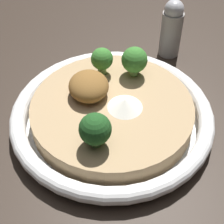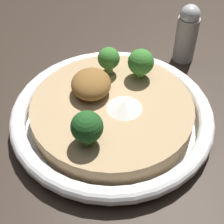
% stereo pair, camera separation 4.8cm
% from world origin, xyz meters
% --- Properties ---
extents(ground_plane, '(6.00, 6.00, 0.00)m').
position_xyz_m(ground_plane, '(0.00, 0.00, 0.00)').
color(ground_plane, '#2D231C').
extents(risotto_bowl, '(0.28, 0.28, 0.04)m').
position_xyz_m(risotto_bowl, '(0.00, 0.00, 0.02)').
color(risotto_bowl, white).
rests_on(risotto_bowl, ground_plane).
extents(cheese_sprinkle, '(0.05, 0.05, 0.01)m').
position_xyz_m(cheese_sprinkle, '(-0.01, -0.02, 0.04)').
color(cheese_sprinkle, white).
rests_on(cheese_sprinkle, risotto_bowl).
extents(crispy_onion_garnish, '(0.06, 0.06, 0.03)m').
position_xyz_m(crispy_onion_garnish, '(0.02, 0.03, 0.05)').
color(crispy_onion_garnish, brown).
rests_on(crispy_onion_garnish, risotto_bowl).
extents(broccoli_back_left, '(0.04, 0.04, 0.05)m').
position_xyz_m(broccoli_back_left, '(-0.07, 0.03, 0.06)').
color(broccoli_back_left, '#668E47').
rests_on(broccoli_back_left, risotto_bowl).
extents(broccoli_front_right, '(0.04, 0.04, 0.05)m').
position_xyz_m(broccoli_front_right, '(0.06, -0.04, 0.06)').
color(broccoli_front_right, '#668E47').
rests_on(broccoli_front_right, risotto_bowl).
extents(broccoli_right, '(0.03, 0.03, 0.04)m').
position_xyz_m(broccoli_right, '(0.07, 0.01, 0.06)').
color(broccoli_right, '#759E4C').
rests_on(broccoli_right, risotto_bowl).
extents(pepper_shaker, '(0.04, 0.04, 0.10)m').
position_xyz_m(pepper_shaker, '(0.16, -0.12, 0.05)').
color(pepper_shaker, '#9E9993').
rests_on(pepper_shaker, ground_plane).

